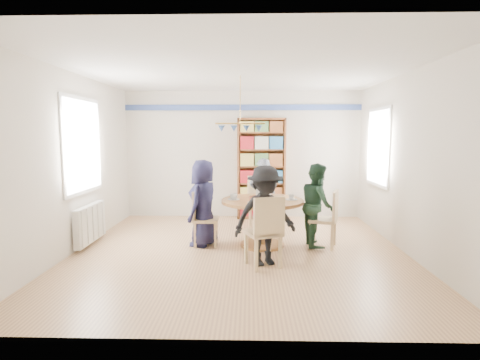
{
  "coord_description": "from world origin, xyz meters",
  "views": [
    {
      "loc": [
        0.15,
        -5.54,
        1.76
      ],
      "look_at": [
        0.0,
        0.4,
        1.05
      ],
      "focal_mm": 28.0,
      "sensor_mm": 36.0,
      "label": 1
    }
  ],
  "objects_px": {
    "chair_left": "(201,215)",
    "person_near": "(265,216)",
    "chair_right": "(328,216)",
    "chair_near": "(266,229)",
    "radiator": "(90,223)",
    "person_left": "(203,203)",
    "person_right": "(317,205)",
    "bookshelf": "(261,170)",
    "dining_table": "(262,212)",
    "person_far": "(263,195)",
    "chair_far": "(261,200)"
  },
  "relations": [
    {
      "from": "person_right",
      "to": "chair_near",
      "type": "bearing_deg",
      "value": 138.79
    },
    {
      "from": "chair_right",
      "to": "person_near",
      "type": "height_order",
      "value": "person_near"
    },
    {
      "from": "radiator",
      "to": "person_far",
      "type": "relative_size",
      "value": 0.74
    },
    {
      "from": "radiator",
      "to": "chair_far",
      "type": "xyz_separation_m",
      "value": [
        2.78,
        1.05,
        0.2
      ]
    },
    {
      "from": "dining_table",
      "to": "chair_right",
      "type": "xyz_separation_m",
      "value": [
        1.03,
        -0.05,
        -0.06
      ]
    },
    {
      "from": "dining_table",
      "to": "person_far",
      "type": "distance_m",
      "value": 0.91
    },
    {
      "from": "person_right",
      "to": "radiator",
      "type": "bearing_deg",
      "value": 88.92
    },
    {
      "from": "dining_table",
      "to": "bookshelf",
      "type": "relative_size",
      "value": 0.61
    },
    {
      "from": "person_right",
      "to": "person_near",
      "type": "xyz_separation_m",
      "value": [
        -0.87,
        -0.92,
        0.02
      ]
    },
    {
      "from": "chair_left",
      "to": "bookshelf",
      "type": "relative_size",
      "value": 0.42
    },
    {
      "from": "person_right",
      "to": "chair_left",
      "type": "bearing_deg",
      "value": 89.4
    },
    {
      "from": "chair_far",
      "to": "chair_near",
      "type": "height_order",
      "value": "chair_far"
    },
    {
      "from": "chair_right",
      "to": "person_far",
      "type": "bearing_deg",
      "value": 136.44
    },
    {
      "from": "radiator",
      "to": "chair_far",
      "type": "distance_m",
      "value": 2.98
    },
    {
      "from": "chair_far",
      "to": "person_right",
      "type": "bearing_deg",
      "value": -48.88
    },
    {
      "from": "person_left",
      "to": "person_right",
      "type": "xyz_separation_m",
      "value": [
        1.82,
        0.03,
        -0.03
      ]
    },
    {
      "from": "radiator",
      "to": "person_left",
      "type": "height_order",
      "value": "person_left"
    },
    {
      "from": "dining_table",
      "to": "person_right",
      "type": "bearing_deg",
      "value": 3.18
    },
    {
      "from": "radiator",
      "to": "chair_near",
      "type": "bearing_deg",
      "value": -19.89
    },
    {
      "from": "chair_left",
      "to": "person_left",
      "type": "height_order",
      "value": "person_left"
    },
    {
      "from": "dining_table",
      "to": "radiator",
      "type": "bearing_deg",
      "value": -179.94
    },
    {
      "from": "chair_left",
      "to": "dining_table",
      "type": "bearing_deg",
      "value": -0.42
    },
    {
      "from": "person_left",
      "to": "person_far",
      "type": "bearing_deg",
      "value": 151.73
    },
    {
      "from": "chair_left",
      "to": "bookshelf",
      "type": "bearing_deg",
      "value": 63.29
    },
    {
      "from": "radiator",
      "to": "chair_far",
      "type": "height_order",
      "value": "chair_far"
    },
    {
      "from": "chair_far",
      "to": "chair_left",
      "type": "bearing_deg",
      "value": -133.47
    },
    {
      "from": "chair_near",
      "to": "person_left",
      "type": "relative_size",
      "value": 0.7
    },
    {
      "from": "chair_right",
      "to": "person_left",
      "type": "distance_m",
      "value": 1.98
    },
    {
      "from": "radiator",
      "to": "chair_left",
      "type": "xyz_separation_m",
      "value": [
        1.8,
        0.01,
        0.14
      ]
    },
    {
      "from": "chair_right",
      "to": "chair_far",
      "type": "distance_m",
      "value": 1.5
    },
    {
      "from": "radiator",
      "to": "person_near",
      "type": "bearing_deg",
      "value": -17.36
    },
    {
      "from": "chair_near",
      "to": "bookshelf",
      "type": "relative_size",
      "value": 0.46
    },
    {
      "from": "person_left",
      "to": "person_near",
      "type": "distance_m",
      "value": 1.3
    },
    {
      "from": "dining_table",
      "to": "person_far",
      "type": "xyz_separation_m",
      "value": [
        0.03,
        0.9,
        0.12
      ]
    },
    {
      "from": "radiator",
      "to": "chair_right",
      "type": "bearing_deg",
      "value": -0.72
    },
    {
      "from": "chair_right",
      "to": "person_near",
      "type": "bearing_deg",
      "value": -141.43
    },
    {
      "from": "chair_left",
      "to": "person_near",
      "type": "distance_m",
      "value": 1.33
    },
    {
      "from": "chair_right",
      "to": "person_far",
      "type": "xyz_separation_m",
      "value": [
        -1.0,
        0.95,
        0.18
      ]
    },
    {
      "from": "chair_right",
      "to": "radiator",
      "type": "bearing_deg",
      "value": 179.28
    },
    {
      "from": "bookshelf",
      "to": "person_left",
      "type": "bearing_deg",
      "value": -115.95
    },
    {
      "from": "person_left",
      "to": "chair_far",
      "type": "bearing_deg",
      "value": 156.86
    },
    {
      "from": "dining_table",
      "to": "chair_near",
      "type": "bearing_deg",
      "value": -89.49
    },
    {
      "from": "chair_right",
      "to": "person_right",
      "type": "xyz_separation_m",
      "value": [
        -0.16,
        0.1,
        0.16
      ]
    },
    {
      "from": "radiator",
      "to": "person_near",
      "type": "distance_m",
      "value": 2.93
    },
    {
      "from": "person_right",
      "to": "bookshelf",
      "type": "distance_m",
      "value": 2.19
    },
    {
      "from": "chair_right",
      "to": "chair_near",
      "type": "xyz_separation_m",
      "value": [
        -1.03,
        -0.96,
        0.04
      ]
    },
    {
      "from": "chair_left",
      "to": "chair_right",
      "type": "bearing_deg",
      "value": -1.64
    },
    {
      "from": "dining_table",
      "to": "chair_left",
      "type": "distance_m",
      "value": 0.98
    },
    {
      "from": "dining_table",
      "to": "chair_far",
      "type": "height_order",
      "value": "chair_far"
    },
    {
      "from": "radiator",
      "to": "dining_table",
      "type": "distance_m",
      "value": 2.78
    }
  ]
}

